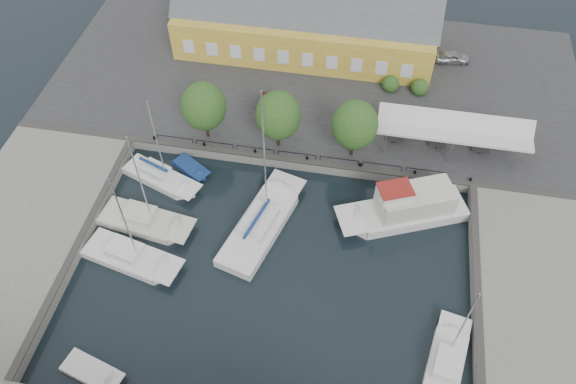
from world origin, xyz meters
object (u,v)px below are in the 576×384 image
(car_red, at_px, (272,107))
(west_boat_a, at_px, (161,179))
(car_silver, at_px, (452,57))
(launch_sw, at_px, (92,373))
(tent_canopy, at_px, (454,128))
(center_sailboat, at_px, (261,225))
(west_boat_b, at_px, (145,222))
(west_boat_c, at_px, (131,258))
(east_boat_c, at_px, (445,365))
(launch_nw, at_px, (191,169))
(warehouse, at_px, (301,18))
(trawler, at_px, (407,209))

(car_red, relative_size, west_boat_a, 0.42)
(car_silver, relative_size, launch_sw, 0.77)
(tent_canopy, height_order, center_sailboat, center_sailboat)
(car_silver, height_order, west_boat_b, west_boat_b)
(tent_canopy, relative_size, car_silver, 3.68)
(west_boat_a, bearing_deg, launch_sw, -86.80)
(car_silver, relative_size, west_boat_c, 0.33)
(tent_canopy, xyz_separation_m, east_boat_c, (-0.04, -21.54, -3.42))
(center_sailboat, height_order, launch_nw, center_sailboat)
(car_red, height_order, east_boat_c, east_boat_c)
(east_boat_c, bearing_deg, car_silver, 89.29)
(car_red, bearing_deg, launch_sw, -127.36)
(west_boat_c, height_order, launch_nw, west_boat_c)
(tent_canopy, xyz_separation_m, car_red, (-17.46, 1.90, -1.96))
(car_red, distance_m, west_boat_a, 13.26)
(warehouse, bearing_deg, car_silver, -0.94)
(warehouse, bearing_deg, west_boat_a, -113.61)
(car_red, height_order, launch_nw, car_red)
(warehouse, relative_size, car_silver, 7.51)
(east_boat_c, bearing_deg, warehouse, 115.07)
(tent_canopy, bearing_deg, launch_nw, -165.43)
(tent_canopy, distance_m, west_boat_c, 30.98)
(car_red, xyz_separation_m, west_boat_b, (-8.44, -14.96, -1.47))
(warehouse, xyz_separation_m, east_boat_c, (16.56, -35.40, -4.17))
(car_red, relative_size, center_sailboat, 0.29)
(warehouse, relative_size, west_boat_c, 2.45)
(car_silver, relative_size, launch_nw, 0.92)
(center_sailboat, xyz_separation_m, west_boat_a, (-10.37, 3.67, -0.09))
(tent_canopy, bearing_deg, center_sailboat, -143.51)
(car_silver, distance_m, west_boat_c, 40.15)
(center_sailboat, distance_m, west_boat_c, 11.24)
(east_boat_c, xyz_separation_m, west_boat_c, (-25.75, 4.71, 0.00))
(trawler, relative_size, launch_sw, 2.39)
(warehouse, bearing_deg, west_boat_b, -109.08)
(warehouse, xyz_separation_m, west_boat_b, (-9.31, -26.92, -4.17))
(car_silver, distance_m, trawler, 22.08)
(car_red, xyz_separation_m, west_boat_c, (-8.32, -18.72, -1.47))
(center_sailboat, relative_size, launch_sw, 3.05)
(warehouse, relative_size, west_boat_a, 2.69)
(west_boat_b, distance_m, launch_nw, 7.22)
(west_boat_a, relative_size, launch_nw, 2.57)
(center_sailboat, height_order, west_boat_a, center_sailboat)
(west_boat_c, bearing_deg, launch_nw, 79.23)
(car_red, height_order, launch_sw, car_red)
(west_boat_a, bearing_deg, tent_canopy, 17.03)
(car_silver, bearing_deg, tent_canopy, 169.97)
(warehouse, relative_size, car_red, 6.46)
(launch_sw, bearing_deg, car_silver, 57.57)
(center_sailboat, distance_m, trawler, 12.81)
(launch_sw, bearing_deg, west_boat_b, 93.35)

